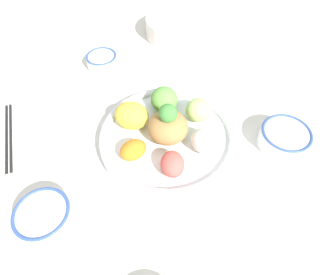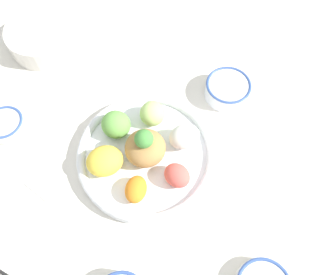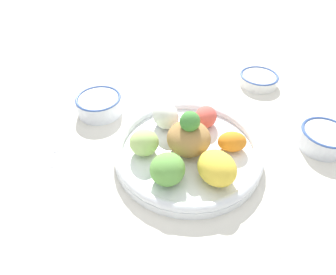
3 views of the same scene
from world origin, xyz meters
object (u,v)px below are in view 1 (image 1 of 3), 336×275
(rice_bowl_blue, at_px, (102,60))
(serving_spoon_main, at_px, (258,95))
(serving_spoon_extra, at_px, (79,99))
(salad_platter, at_px, (168,133))
(chopsticks_pair_near, at_px, (8,136))
(sauce_bowl_red, at_px, (284,137))
(side_serving_bowl, at_px, (175,26))
(rice_bowl_plain, at_px, (44,216))

(rice_bowl_blue, height_order, serving_spoon_main, rice_bowl_blue)
(serving_spoon_main, xyz_separation_m, serving_spoon_extra, (-0.43, 0.28, 0.00))
(salad_platter, bearing_deg, rice_bowl_blue, 89.11)
(chopsticks_pair_near, bearing_deg, sauce_bowl_red, -111.70)
(sauce_bowl_red, distance_m, serving_spoon_extra, 0.56)
(salad_platter, relative_size, rice_bowl_blue, 3.51)
(salad_platter, bearing_deg, side_serving_bowl, 51.34)
(rice_bowl_blue, xyz_separation_m, chopsticks_pair_near, (-0.33, -0.12, -0.02))
(salad_platter, distance_m, serving_spoon_extra, 0.29)
(side_serving_bowl, distance_m, serving_spoon_main, 0.39)
(chopsticks_pair_near, bearing_deg, rice_bowl_blue, -54.73)
(side_serving_bowl, height_order, chopsticks_pair_near, side_serving_bowl)
(serving_spoon_main, bearing_deg, chopsticks_pair_near, -116.57)
(sauce_bowl_red, bearing_deg, salad_platter, 142.10)
(side_serving_bowl, relative_size, serving_spoon_main, 1.50)
(sauce_bowl_red, height_order, rice_bowl_blue, sauce_bowl_red)
(sauce_bowl_red, xyz_separation_m, serving_spoon_main, (0.08, 0.15, -0.02))
(rice_bowl_blue, distance_m, chopsticks_pair_near, 0.35)
(serving_spoon_extra, bearing_deg, salad_platter, 49.62)
(sauce_bowl_red, height_order, chopsticks_pair_near, sauce_bowl_red)
(side_serving_bowl, xyz_separation_m, serving_spoon_extra, (-0.42, -0.11, -0.03))
(serving_spoon_main, bearing_deg, serving_spoon_extra, -127.27)
(chopsticks_pair_near, height_order, serving_spoon_main, chopsticks_pair_near)
(serving_spoon_main, distance_m, serving_spoon_extra, 0.51)
(salad_platter, distance_m, rice_bowl_blue, 0.36)
(sauce_bowl_red, xyz_separation_m, chopsticks_pair_near, (-0.55, 0.42, -0.02))
(chopsticks_pair_near, xyz_separation_m, serving_spoon_main, (0.63, -0.27, -0.00))
(sauce_bowl_red, height_order, serving_spoon_extra, sauce_bowl_red)
(rice_bowl_plain, distance_m, chopsticks_pair_near, 0.27)
(side_serving_bowl, height_order, serving_spoon_extra, side_serving_bowl)
(salad_platter, relative_size, chopsticks_pair_near, 1.46)
(rice_bowl_blue, xyz_separation_m, serving_spoon_main, (0.30, -0.38, -0.02))
(rice_bowl_plain, height_order, side_serving_bowl, side_serving_bowl)
(salad_platter, height_order, rice_bowl_plain, salad_platter)
(rice_bowl_blue, distance_m, side_serving_bowl, 0.29)
(rice_bowl_plain, relative_size, serving_spoon_extra, 0.94)
(salad_platter, relative_size, serving_spoon_extra, 2.80)
(side_serving_bowl, bearing_deg, rice_bowl_blue, -178.40)
(salad_platter, distance_m, side_serving_bowl, 0.47)
(side_serving_bowl, bearing_deg, salad_platter, -128.66)
(salad_platter, xyz_separation_m, serving_spoon_extra, (-0.12, 0.26, -0.03))
(rice_bowl_blue, relative_size, side_serving_bowl, 0.47)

